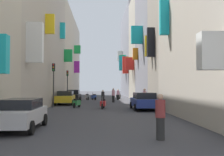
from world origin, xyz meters
The scene contains 23 objects.
ground_plane centered at (0.00, 30.00, 0.00)m, with size 140.00×140.00×0.00m, color #38383D.
building_left_mid_a centered at (-7.99, 22.63, 10.31)m, with size 7.11×20.83×20.63m.
building_left_mid_b centered at (-8.00, 46.52, 7.48)m, with size 7.22×26.95×14.96m.
building_right_mid_a centered at (7.99, 21.14, 8.25)m, with size 6.69×5.27×16.50m.
building_right_mid_b centered at (7.99, 28.81, 10.11)m, with size 7.37×10.06×20.23m.
building_right_mid_c centered at (7.99, 38.06, 8.10)m, with size 7.33×8.44×16.22m.
building_right_far centered at (7.98, 51.13, 8.70)m, with size 7.40×17.72×17.41m.
parked_car_silver centered at (-3.82, 8.18, 0.76)m, with size 1.87×4.14×1.44m.
parked_car_blue centered at (3.67, 18.26, 0.78)m, with size 2.02×4.39×1.48m.
parked_car_black centered at (-3.55, 30.47, 0.80)m, with size 1.88×4.15×1.55m.
parked_car_yellow centered at (-3.89, 25.09, 0.79)m, with size 1.98×4.04×1.50m.
scooter_black centered at (2.84, 37.50, 0.46)m, with size 0.81×1.77×1.13m.
scooter_blue centered at (-0.97, 34.74, 0.46)m, with size 0.79×1.68×1.13m.
scooter_green centered at (-2.29, 20.93, 0.46)m, with size 0.70×1.78×1.13m.
scooter_red centered at (0.20, 19.79, 0.46)m, with size 0.57×1.96×1.13m.
scooter_silver centered at (-1.93, 35.06, 0.46)m, with size 0.67×1.78×1.13m.
pedestrian_crossing centered at (4.29, 21.65, 0.90)m, with size 0.50×0.50×1.79m.
pedestrian_near_left centered at (2.19, 5.51, 0.87)m, with size 0.44×0.44×1.75m.
pedestrian_near_right centered at (2.55, 34.28, 0.78)m, with size 0.43×0.43×1.57m.
pedestrian_mid_street centered at (0.26, 26.67, 0.77)m, with size 0.44×0.44×1.56m.
pedestrian_far_away centered at (1.58, 28.72, 0.88)m, with size 0.48×0.48×1.76m.
traffic_light_near_corner centered at (-4.56, 21.37, 2.87)m, with size 0.26×0.34×4.21m.
traffic_light_far_corner centered at (-4.63, 33.16, 2.87)m, with size 0.26×0.34×4.21m.
Camera 1 is at (-0.12, -4.64, 2.05)m, focal length 43.07 mm.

